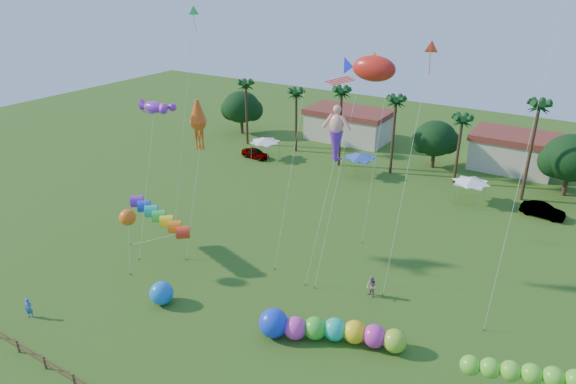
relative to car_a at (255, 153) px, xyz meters
The scene contains 19 objects.
ground 41.32m from the car_a, 58.97° to the right, with size 160.00×160.00×0.00m, color #285116.
tree_line 26.55m from the car_a, 19.07° to the left, with size 69.46×8.91×11.00m.
buildings_row 23.37m from the car_a, 38.73° to the left, with size 35.00×7.00×4.00m.
tent_row 15.46m from the car_a, ahead, with size 31.00×4.00×0.60m.
car_a is the anchor object (origin of this frame).
car_b 36.97m from the car_a, ahead, with size 1.53×4.40×1.45m, color #4C4C54.
spectator_a 39.10m from the car_a, 80.67° to the right, with size 0.60×0.39×1.64m, color #396DC9.
spectator_b 35.29m from the car_a, 39.31° to the right, with size 0.91×0.71×1.87m, color #A38987.
caterpillar_inflatable 39.45m from the car_a, 47.35° to the right, with size 10.25×5.29×2.15m.
blue_ball 34.73m from the car_a, 66.92° to the right, with size 1.89×1.89×1.89m, color blue.
rainbow_tube 28.80m from the car_a, 70.47° to the right, with size 9.17×4.94×4.11m.
green_worm 47.17m from the car_a, 38.97° to the right, with size 10.49×2.20×3.65m.
orange_ball_kite 31.32m from the car_a, 74.58° to the right, with size 1.73×1.73×6.02m.
merman_kite 31.89m from the car_a, 41.51° to the right, with size 2.03×4.79×14.21m.
fish_kite 34.78m from the car_a, 36.49° to the right, with size 5.56×7.35×18.51m.
squid_kite 27.17m from the car_a, 65.62° to the right, with size 2.04×4.51×14.18m.
lobster_kite 28.37m from the car_a, 74.28° to the right, with size 4.17×5.54×14.11m.
delta_kite_red 38.20m from the car_a, 31.70° to the right, with size 1.18×4.42×19.73m.
delta_kite_green 27.13m from the car_a, 70.84° to the right, with size 2.24×3.70×21.37m.
Camera 1 is at (18.75, -20.02, 24.37)m, focal length 32.00 mm.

